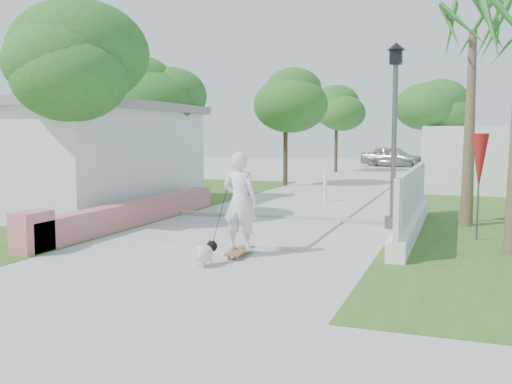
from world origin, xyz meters
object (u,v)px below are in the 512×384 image
at_px(skateboarder, 240,202).
at_px(parked_car, 393,157).
at_px(street_lamp, 394,128).
at_px(bollard, 325,186).
at_px(patio_umbrella, 479,162).
at_px(dog, 205,252).

bearing_deg(skateboarder, parked_car, -85.75).
height_order(street_lamp, bollard, street_lamp).
bearing_deg(bollard, skateboarder, -87.52).
height_order(street_lamp, patio_umbrella, street_lamp).
bearing_deg(patio_umbrella, bollard, 129.91).
bearing_deg(patio_umbrella, dog, -136.88).
relative_size(street_lamp, skateboarder, 2.26).
distance_m(bollard, patio_umbrella, 7.25).
bearing_deg(parked_car, street_lamp, -157.40).
relative_size(bollard, skateboarder, 0.56).
relative_size(skateboarder, dog, 3.10).
distance_m(patio_umbrella, parked_car, 28.30).
bearing_deg(dog, parked_car, 105.87).
relative_size(dog, parked_car, 0.14).
xyz_separation_m(street_lamp, patio_umbrella, (1.90, -1.00, -0.74)).
bearing_deg(skateboarder, dog, 77.65).
xyz_separation_m(bollard, skateboarder, (0.38, -8.73, 0.44)).
bearing_deg(patio_umbrella, skateboarder, -142.56).
xyz_separation_m(bollard, dog, (0.11, -9.70, -0.34)).
bearing_deg(skateboarder, bollard, -84.52).
height_order(patio_umbrella, dog, patio_umbrella).
bearing_deg(dog, bollard, 105.80).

